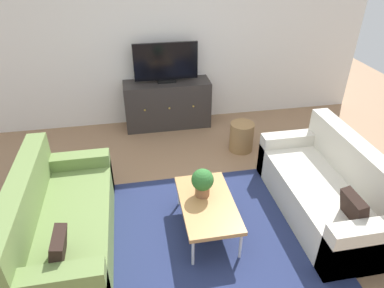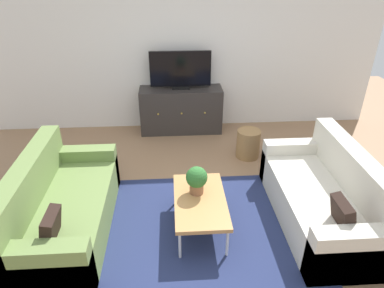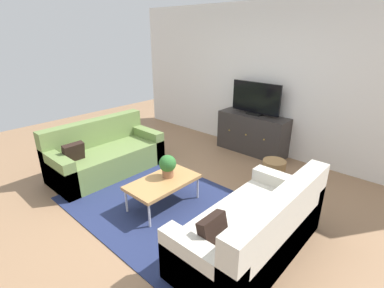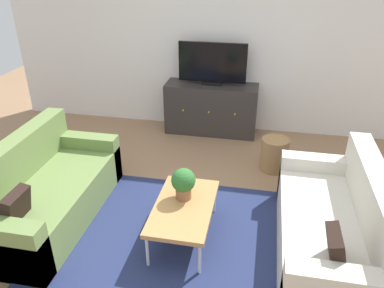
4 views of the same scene
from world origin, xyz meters
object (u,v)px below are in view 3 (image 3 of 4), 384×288
at_px(flat_screen_tv, 256,99).
at_px(wicker_basket, 273,173).
at_px(couch_left_side, 104,155).
at_px(coffee_table, 163,183).
at_px(potted_plant, 168,165).
at_px(tv_console, 252,134).
at_px(couch_right_side, 257,233).

distance_m(flat_screen_tv, wicker_basket, 1.58).
xyz_separation_m(couch_left_side, coffee_table, (1.48, -0.03, 0.06)).
bearing_deg(potted_plant, tv_console, 92.04).
bearing_deg(couch_left_side, potted_plant, 3.69).
relative_size(couch_right_side, wicker_basket, 4.21).
distance_m(couch_left_side, flat_screen_tv, 2.86).
height_order(flat_screen_tv, wicker_basket, flat_screen_tv).
relative_size(potted_plant, flat_screen_tv, 0.32).
bearing_deg(wicker_basket, coffee_table, -119.74).
xyz_separation_m(couch_left_side, tv_console, (1.37, 2.37, 0.09)).
bearing_deg(flat_screen_tv, tv_console, -90.00).
bearing_deg(couch_left_side, couch_right_side, 0.00).
xyz_separation_m(tv_console, flat_screen_tv, (0.00, 0.02, 0.67)).
bearing_deg(wicker_basket, tv_console, 135.19).
distance_m(couch_right_side, tv_console, 2.81).
bearing_deg(tv_console, wicker_basket, -44.81).
bearing_deg(tv_console, couch_left_side, -120.01).
height_order(couch_left_side, flat_screen_tv, flat_screen_tv).
height_order(coffee_table, wicker_basket, wicker_basket).
bearing_deg(couch_right_side, coffee_table, -178.92).
relative_size(couch_right_side, potted_plant, 5.70).
bearing_deg(wicker_basket, flat_screen_tv, 134.58).
height_order(couch_left_side, potted_plant, couch_left_side).
relative_size(couch_left_side, potted_plant, 5.70).
bearing_deg(tv_console, couch_right_side, -57.70).
distance_m(couch_right_side, potted_plant, 1.45).
xyz_separation_m(coffee_table, potted_plant, (-0.03, 0.12, 0.20)).
height_order(couch_right_side, tv_console, couch_right_side).
bearing_deg(flat_screen_tv, couch_right_side, -57.92).
xyz_separation_m(couch_right_side, tv_console, (-1.50, 2.37, 0.09)).
relative_size(tv_console, wicker_basket, 3.18).
height_order(potted_plant, tv_console, tv_console).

